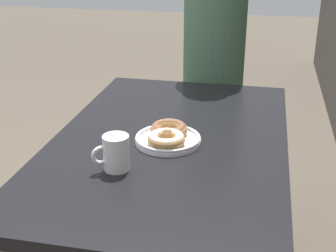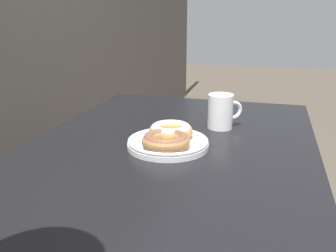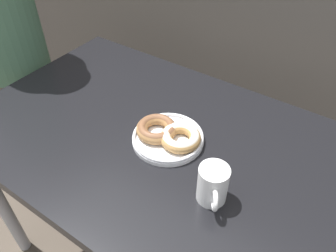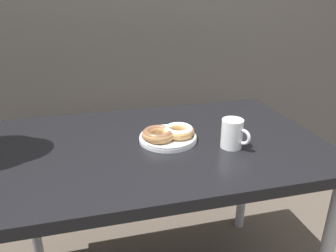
% 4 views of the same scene
% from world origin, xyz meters
% --- Properties ---
extents(dining_table, '(1.24, 0.78, 0.77)m').
position_xyz_m(dining_table, '(0.00, 0.26, 0.69)').
color(dining_table, black).
rests_on(dining_table, ground_plane).
extents(donut_plate, '(0.25, 0.22, 0.05)m').
position_xyz_m(donut_plate, '(0.04, 0.26, 0.79)').
color(donut_plate, white).
rests_on(donut_plate, dining_table).
extents(coffee_mug, '(0.09, 0.10, 0.11)m').
position_xyz_m(coffee_mug, '(0.25, 0.15, 0.82)').
color(coffee_mug, white).
rests_on(coffee_mug, dining_table).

